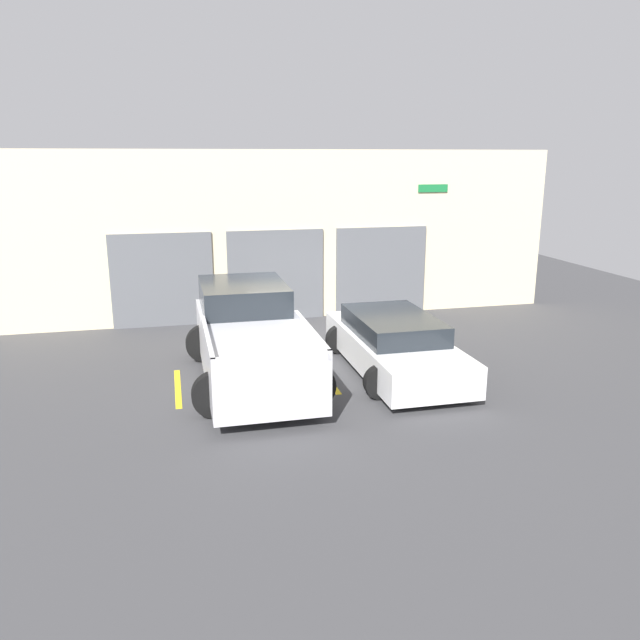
# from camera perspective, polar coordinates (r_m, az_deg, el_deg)

# --- Properties ---
(ground_plane) EXTENTS (28.00, 28.00, 0.00)m
(ground_plane) POSITION_cam_1_polar(r_m,az_deg,el_deg) (15.10, -1.33, -2.64)
(ground_plane) COLOR #3D3D3F
(shophouse_building) EXTENTS (16.10, 0.68, 4.70)m
(shophouse_building) POSITION_cam_1_polar(r_m,az_deg,el_deg) (17.78, -3.66, 7.60)
(shophouse_building) COLOR beige
(shophouse_building) RESTS_ON ground
(pickup_truck) EXTENTS (2.61, 5.20, 1.81)m
(pickup_truck) POSITION_cam_1_polar(r_m,az_deg,el_deg) (12.96, -6.34, -1.68)
(pickup_truck) COLOR silver
(pickup_truck) RESTS_ON ground
(sedan_white) EXTENTS (2.28, 4.76, 1.21)m
(sedan_white) POSITION_cam_1_polar(r_m,az_deg,el_deg) (13.54, 6.79, -2.21)
(sedan_white) COLOR white
(sedan_white) RESTS_ON ground
(parking_stripe_far_left) EXTENTS (0.12, 2.20, 0.01)m
(parking_stripe_far_left) POSITION_cam_1_polar(r_m,az_deg,el_deg) (12.91, -12.87, -6.07)
(parking_stripe_far_left) COLOR gold
(parking_stripe_far_left) RESTS_ON ground
(parking_stripe_left) EXTENTS (0.12, 2.20, 0.01)m
(parking_stripe_left) POSITION_cam_1_polar(r_m,az_deg,el_deg) (13.26, 0.51, -5.12)
(parking_stripe_left) COLOR gold
(parking_stripe_left) RESTS_ON ground
(parking_stripe_centre) EXTENTS (0.12, 2.20, 0.01)m
(parking_stripe_centre) POSITION_cam_1_polar(r_m,az_deg,el_deg) (14.27, 12.54, -4.02)
(parking_stripe_centre) COLOR gold
(parking_stripe_centre) RESTS_ON ground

